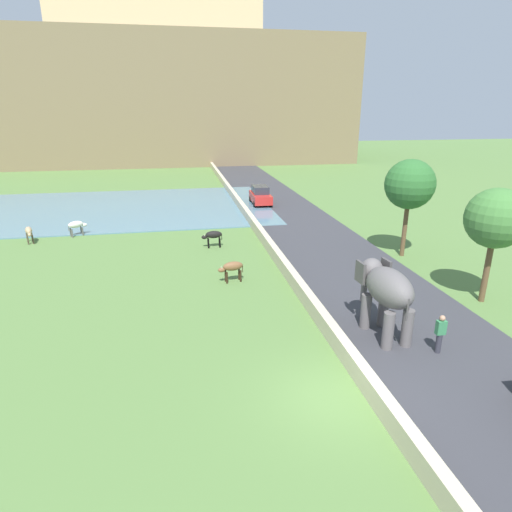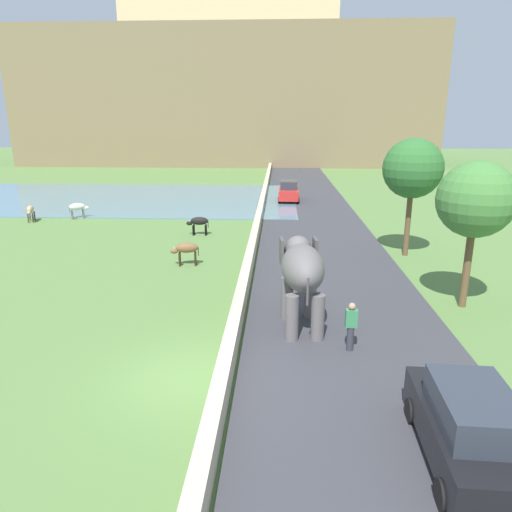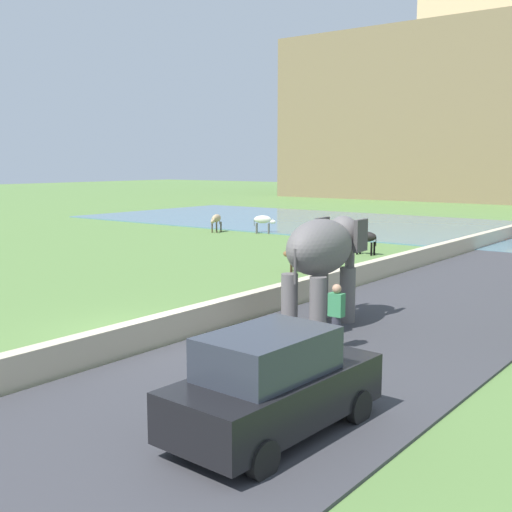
{
  "view_description": "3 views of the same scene",
  "coord_description": "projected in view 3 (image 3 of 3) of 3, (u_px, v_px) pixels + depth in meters",
  "views": [
    {
      "loc": [
        -4.67,
        -11.12,
        8.97
      ],
      "look_at": [
        -0.84,
        9.31,
        1.81
      ],
      "focal_mm": 30.17,
      "sensor_mm": 36.0,
      "label": 1
    },
    {
      "loc": [
        2.62,
        -11.47,
        6.96
      ],
      "look_at": [
        1.67,
        7.35,
        1.45
      ],
      "focal_mm": 32.77,
      "sensor_mm": 36.0,
      "label": 2
    },
    {
      "loc": [
        12.54,
        -11.28,
        4.48
      ],
      "look_at": [
        -1.39,
        6.8,
        1.17
      ],
      "focal_mm": 45.53,
      "sensor_mm": 36.0,
      "label": 3
    }
  ],
  "objects": [
    {
      "name": "cow_brown",
      "position": [
        300.0,
        253.0,
        26.33
      ],
      "size": [
        1.42,
        0.59,
        1.15
      ],
      "color": "brown",
      "rests_on": "ground"
    },
    {
      "name": "ground_plane",
      "position": [
        140.0,
        334.0,
        17.06
      ],
      "size": [
        220.0,
        220.0,
        0.0
      ],
      "primitive_type": "plane",
      "color": "#567A3D"
    },
    {
      "name": "car_black",
      "position": [
        273.0,
        384.0,
        10.56
      ],
      "size": [
        1.93,
        4.07,
        1.8
      ],
      "color": "black",
      "rests_on": "ground"
    },
    {
      "name": "person_beside_elephant",
      "position": [
        336.0,
        315.0,
        15.41
      ],
      "size": [
        0.36,
        0.22,
        1.63
      ],
      "color": "#33333D",
      "rests_on": "ground"
    },
    {
      "name": "cow_white",
      "position": [
        264.0,
        220.0,
        40.95
      ],
      "size": [
        1.36,
        1.0,
        1.15
      ],
      "color": "silver",
      "rests_on": "ground"
    },
    {
      "name": "elephant",
      "position": [
        324.0,
        253.0,
        17.52
      ],
      "size": [
        1.61,
        3.52,
        2.99
      ],
      "color": "#605B5B",
      "rests_on": "ground"
    },
    {
      "name": "barrier_wall",
      "position": [
        445.0,
        250.0,
        30.39
      ],
      "size": [
        0.4,
        110.0,
        0.76
      ],
      "primitive_type": "cube",
      "color": "beige",
      "rests_on": "ground"
    },
    {
      "name": "lake",
      "position": [
        314.0,
        221.0,
        49.38
      ],
      "size": [
        36.0,
        18.0,
        0.08
      ],
      "primitive_type": "cube",
      "color": "slate",
      "rests_on": "ground"
    },
    {
      "name": "cow_tan",
      "position": [
        216.0,
        219.0,
        41.77
      ],
      "size": [
        0.78,
        1.42,
        1.15
      ],
      "color": "tan",
      "rests_on": "ground"
    },
    {
      "name": "cow_black",
      "position": [
        365.0,
        238.0,
        31.56
      ],
      "size": [
        1.39,
        0.46,
        1.15
      ],
      "color": "black",
      "rests_on": "ground"
    }
  ]
}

